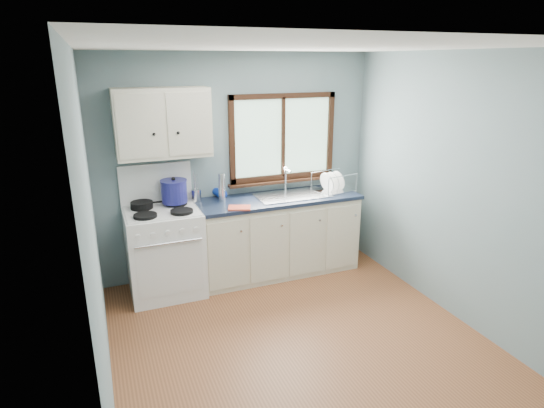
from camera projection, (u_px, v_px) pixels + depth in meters
name	position (u px, v px, depth m)	size (l,w,h in m)	color
floor	(305.00, 348.00, 4.00)	(3.20, 3.60, 0.02)	brown
ceiling	(312.00, 45.00, 3.23)	(3.20, 3.60, 0.02)	white
wall_back	(239.00, 166.00, 5.22)	(3.20, 0.02, 2.50)	gray
wall_front	(488.00, 335.00, 2.01)	(3.20, 0.02, 2.50)	gray
wall_left	(92.00, 241.00, 3.05)	(0.02, 3.60, 2.50)	gray
wall_right	(465.00, 192.00, 4.18)	(0.02, 3.60, 2.50)	gray
gas_range	(165.00, 249.00, 4.81)	(0.76, 0.69, 1.36)	white
base_cabinets	(277.00, 239.00, 5.31)	(1.85, 0.60, 0.88)	beige
countertop	(278.00, 199.00, 5.16)	(1.89, 0.64, 0.04)	black
sink	(292.00, 201.00, 5.24)	(0.84, 0.46, 0.44)	silver
window	(283.00, 144.00, 5.30)	(1.36, 0.10, 1.03)	#9EC6A8
upper_cabinets	(163.00, 123.00, 4.59)	(0.95, 0.35, 0.70)	beige
skillet	(142.00, 204.00, 4.71)	(0.35, 0.24, 0.05)	black
stockpot	(174.00, 191.00, 4.81)	(0.36, 0.36, 0.28)	navy
utensil_crock	(196.00, 195.00, 4.99)	(0.14, 0.14, 0.35)	silver
thermos	(222.00, 187.00, 4.97)	(0.07, 0.07, 0.31)	silver
soap_bottle	(224.00, 187.00, 5.04)	(0.11, 0.11, 0.27)	#0A2BA4
dish_towel	(239.00, 208.00, 4.76)	(0.23, 0.17, 0.02)	#C54731
dish_rack	(333.00, 186.00, 5.39)	(0.51, 0.42, 0.23)	silver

